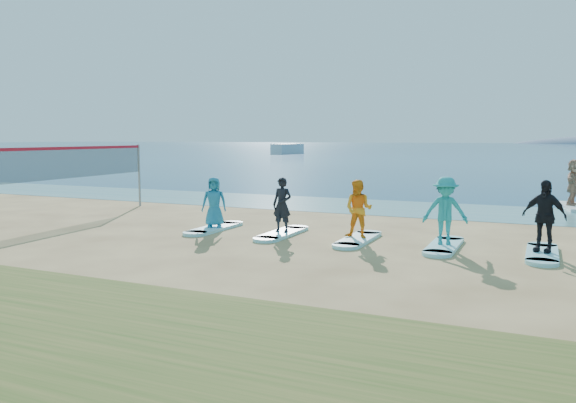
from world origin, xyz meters
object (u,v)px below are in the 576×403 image
at_px(boat_offshore_a, 288,154).
at_px(student_4, 544,216).
at_px(surfboard_2, 358,239).
at_px(student_3, 445,211).
at_px(student_0, 214,202).
at_px(surfboard_0, 215,228).
at_px(paddleboarder, 574,182).
at_px(paddleboard, 572,206).
at_px(student_2, 359,209).
at_px(volleyball_net, 57,164).
at_px(surfboard_3, 444,246).
at_px(surfboard_4, 542,254).
at_px(surfboard_1, 282,233).
at_px(student_1, 282,205).

height_order(boat_offshore_a, student_4, student_4).
xyz_separation_m(surfboard_2, student_3, (2.26, 0.00, 0.90)).
bearing_deg(student_0, surfboard_0, 0.00).
xyz_separation_m(paddleboarder, student_0, (-10.12, -10.39, -0.18)).
xyz_separation_m(paddleboard, student_2, (-5.59, -10.39, 0.81)).
xyz_separation_m(paddleboarder, student_4, (-1.07, -10.39, -0.08)).
bearing_deg(student_3, volleyball_net, 169.84).
height_order(boat_offshore_a, student_3, student_3).
relative_size(boat_offshore_a, student_2, 5.14).
height_order(volleyball_net, paddleboarder, volleyball_net).
relative_size(volleyball_net, boat_offshore_a, 1.13).
bearing_deg(surfboard_3, student_3, 0.00).
height_order(surfboard_0, surfboard_4, same).
bearing_deg(surfboard_0, volleyball_net, -173.62).
bearing_deg(paddleboarder, surfboard_1, 164.04).
bearing_deg(surfboard_1, student_0, 180.00).
xyz_separation_m(paddleboard, student_3, (-3.33, -10.39, 0.89)).
xyz_separation_m(paddleboarder, surfboard_1, (-7.85, -10.39, -0.98)).
relative_size(student_1, surfboard_3, 0.71).
bearing_deg(student_1, boat_offshore_a, 116.76).
height_order(boat_offshore_a, surfboard_4, boat_offshore_a).
bearing_deg(surfboard_3, surfboard_0, 180.00).
bearing_deg(surfboard_4, surfboard_3, 180.00).
xyz_separation_m(boat_offshore_a, surfboard_3, (38.67, -75.40, 0.04)).
relative_size(surfboard_0, student_3, 1.29).
xyz_separation_m(surfboard_0, student_0, (0.00, 0.00, 0.80)).
relative_size(surfboard_1, student_2, 1.41).
distance_m(volleyball_net, surfboard_4, 14.82).
bearing_deg(surfboard_3, student_4, 0.00).
bearing_deg(surfboard_2, student_0, 180.00).
xyz_separation_m(paddleboard, surfboard_1, (-7.85, -10.39, -0.01)).
xyz_separation_m(student_2, student_4, (4.52, 0.00, 0.07)).
distance_m(paddleboard, boat_offshore_a, 77.40).
relative_size(surfboard_0, student_1, 1.41).
distance_m(surfboard_3, student_3, 0.90).
bearing_deg(volleyball_net, paddleboard, 34.96).
bearing_deg(student_4, surfboard_1, -162.14).
bearing_deg(student_4, surfboard_2, -162.14).
bearing_deg(student_2, student_1, -178.85).
height_order(paddleboard, student_0, student_0).
bearing_deg(paddleboarder, student_2, 172.83).
bearing_deg(surfboard_2, surfboard_4, 0.00).
xyz_separation_m(surfboard_1, surfboard_3, (4.52, 0.00, 0.00)).
height_order(student_3, surfboard_4, student_3).
bearing_deg(surfboard_3, paddleboarder, 72.23).
xyz_separation_m(volleyball_net, boat_offshore_a, (-26.25, 76.04, -1.90)).
bearing_deg(surfboard_1, student_2, 0.00).
height_order(surfboard_2, student_3, student_3).
height_order(paddleboard, surfboard_3, paddleboard).
height_order(boat_offshore_a, student_2, student_2).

